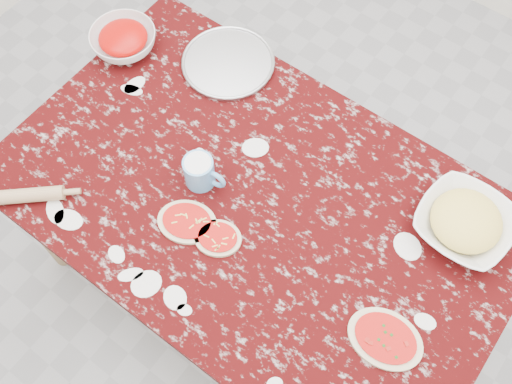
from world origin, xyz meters
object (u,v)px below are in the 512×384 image
object	(u,v)px
pizza_tray	(228,63)
sauce_bowl	(124,41)
flour_mug	(200,172)
rolling_pin	(27,195)
cheese_bowl	(464,224)
worktable	(256,211)

from	to	relation	value
pizza_tray	sauce_bowl	bearing A→B (deg)	-155.16
pizza_tray	flour_mug	bearing A→B (deg)	-62.28
sauce_bowl	pizza_tray	bearing A→B (deg)	24.84
sauce_bowl	rolling_pin	world-z (taller)	sauce_bowl
sauce_bowl	cheese_bowl	distance (m)	1.30
cheese_bowl	rolling_pin	world-z (taller)	cheese_bowl
sauce_bowl	cheese_bowl	bearing A→B (deg)	3.54
worktable	flour_mug	world-z (taller)	flour_mug
sauce_bowl	flour_mug	xyz separation A→B (m)	(0.56, -0.26, 0.02)
worktable	flour_mug	size ratio (longest dim) A/B	11.30
flour_mug	rolling_pin	size ratio (longest dim) A/B	0.62
cheese_bowl	flour_mug	bearing A→B (deg)	-155.09
worktable	cheese_bowl	bearing A→B (deg)	27.63
sauce_bowl	cheese_bowl	size ratio (longest dim) A/B	0.82
pizza_tray	cheese_bowl	size ratio (longest dim) A/B	1.13
rolling_pin	sauce_bowl	bearing A→B (deg)	105.11
worktable	rolling_pin	size ratio (longest dim) A/B	7.06
worktable	pizza_tray	distance (m)	0.55
worktable	sauce_bowl	bearing A→B (deg)	164.05
pizza_tray	rolling_pin	distance (m)	0.81
cheese_bowl	rolling_pin	bearing A→B (deg)	-147.71
worktable	rolling_pin	distance (m)	0.72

